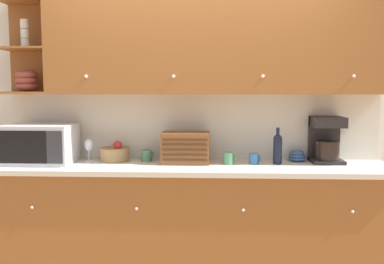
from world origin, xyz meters
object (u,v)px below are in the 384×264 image
mug_patterned_third (229,158)px  bowl_stack_on_counter (297,156)px  wine_glass (89,146)px  microwave (40,144)px  bread_box (186,148)px  wine_bottle (278,148)px  coffee_maker (326,139)px  fruit_basket (115,154)px  mug_blue_second (147,156)px  mug (254,159)px

mug_patterned_third → bowl_stack_on_counter: mug_patterned_third is taller
wine_glass → microwave: bearing=-160.8°
wine_glass → bread_box: size_ratio=0.49×
bread_box → wine_glass: bearing=175.2°
microwave → wine_bottle: 1.96m
mug_patterned_third → coffee_maker: size_ratio=0.27×
fruit_basket → coffee_maker: coffee_maker is taller
mug_blue_second → wine_bottle: (1.09, -0.08, 0.09)m
coffee_maker → wine_bottle: bearing=-166.0°
fruit_basket → coffee_maker: bearing=1.1°
wine_glass → bowl_stack_on_counter: 1.78m
mug_blue_second → mug: 0.91m
microwave → mug_blue_second: microwave is taller
fruit_basket → wine_bottle: 1.37m
wine_glass → wine_bottle: wine_bottle is taller
microwave → fruit_basket: size_ratio=2.27×
bread_box → mug: bread_box is taller
mug → wine_glass: bearing=176.2°
wine_bottle → coffee_maker: (0.42, 0.10, 0.06)m
microwave → mug: size_ratio=5.95×
microwave → bowl_stack_on_counter: bearing=5.1°
bread_box → wine_bottle: size_ratio=1.31×
microwave → wine_glass: bearing=19.2°
mug → coffee_maker: bearing=11.2°
mug_blue_second → bowl_stack_on_counter: same height
fruit_basket → microwave: bearing=-168.4°
mug_blue_second → mug_patterned_third: size_ratio=1.02×
fruit_basket → mug_blue_second: (0.27, 0.01, -0.01)m
mug_blue_second → mug: size_ratio=1.13×
bread_box → wine_bottle: 0.76m
wine_bottle → coffee_maker: 0.44m
fruit_basket → bowl_stack_on_counter: 1.55m
fruit_basket → wine_bottle: (1.36, -0.07, 0.07)m
mug_patterned_third → mug_blue_second: bearing=170.6°
microwave → wine_bottle: bearing=1.5°
bowl_stack_on_counter → bread_box: bearing=-172.1°
mug_patterned_third → wine_bottle: wine_bottle is taller
fruit_basket → mug_patterned_third: 0.97m
mug → mug_blue_second: bearing=173.9°
coffee_maker → mug_blue_second: bearing=-179.1°
microwave → bowl_stack_on_counter: 2.16m
mug → bowl_stack_on_counter: bowl_stack_on_counter is taller
fruit_basket → wine_bottle: size_ratio=0.81×
bread_box → coffee_maker: 1.18m
bowl_stack_on_counter → mug: bearing=-157.8°
mug_patterned_third → wine_bottle: (0.40, 0.03, 0.09)m
mug_patterned_third → wine_bottle: size_ratio=0.34×
wine_glass → bowl_stack_on_counter: bearing=2.0°
coffee_maker → wine_glass: bearing=-179.2°
wine_glass → mug_patterned_third: 1.20m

